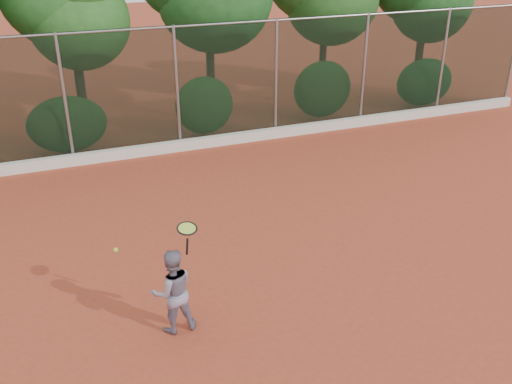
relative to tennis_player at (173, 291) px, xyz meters
name	(u,v)px	position (x,y,z in m)	size (l,w,h in m)	color
ground	(275,273)	(2.15, 0.88, -0.73)	(80.00, 80.00, 0.00)	#A64027
concrete_curb	(182,145)	(2.15, 7.70, -0.58)	(24.00, 0.20, 0.30)	silver
tennis_player	(173,291)	(0.00, 0.00, 0.00)	(0.71, 0.55, 1.46)	gray
chainlink_fence	(177,86)	(2.15, 7.88, 1.13)	(24.09, 0.09, 3.50)	black
tennis_racket	(187,231)	(0.28, -0.06, 1.07)	(0.34, 0.33, 0.56)	black
tennis_ball_in_flight	(116,250)	(-0.79, -0.04, 0.96)	(0.07, 0.07, 0.07)	#B2D330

